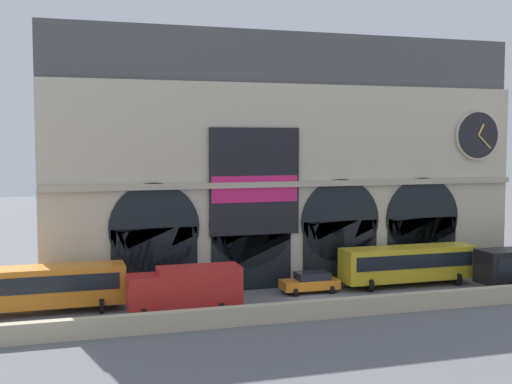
{
  "coord_description": "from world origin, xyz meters",
  "views": [
    {
      "loc": [
        -18.09,
        -43.13,
        11.47
      ],
      "look_at": [
        -3.34,
        5.0,
        7.56
      ],
      "focal_mm": 46.26,
      "sensor_mm": 36.0,
      "label": 1
    }
  ],
  "objects_px": {
    "bus_mideast": "(408,263)",
    "car_center": "(310,282)",
    "box_truck_midwest": "(186,288)",
    "bus_west": "(41,287)"
  },
  "relations": [
    {
      "from": "box_truck_midwest",
      "to": "bus_mideast",
      "type": "distance_m",
      "value": 18.74
    },
    {
      "from": "bus_west",
      "to": "bus_mideast",
      "type": "xyz_separation_m",
      "value": [
        27.7,
        0.29,
        0.0
      ]
    },
    {
      "from": "box_truck_midwest",
      "to": "bus_west",
      "type": "bearing_deg",
      "value": 162.4
    },
    {
      "from": "bus_west",
      "to": "box_truck_midwest",
      "type": "relative_size",
      "value": 1.47
    },
    {
      "from": "bus_west",
      "to": "box_truck_midwest",
      "type": "distance_m",
      "value": 9.69
    },
    {
      "from": "box_truck_midwest",
      "to": "car_center",
      "type": "bearing_deg",
      "value": 17.62
    },
    {
      "from": "bus_west",
      "to": "box_truck_midwest",
      "type": "bearing_deg",
      "value": -17.6
    },
    {
      "from": "box_truck_midwest",
      "to": "bus_mideast",
      "type": "xyz_separation_m",
      "value": [
        18.46,
        3.22,
        0.08
      ]
    },
    {
      "from": "bus_mideast",
      "to": "car_center",
      "type": "bearing_deg",
      "value": 179.94
    },
    {
      "from": "box_truck_midwest",
      "to": "car_center",
      "type": "distance_m",
      "value": 10.7
    }
  ]
}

